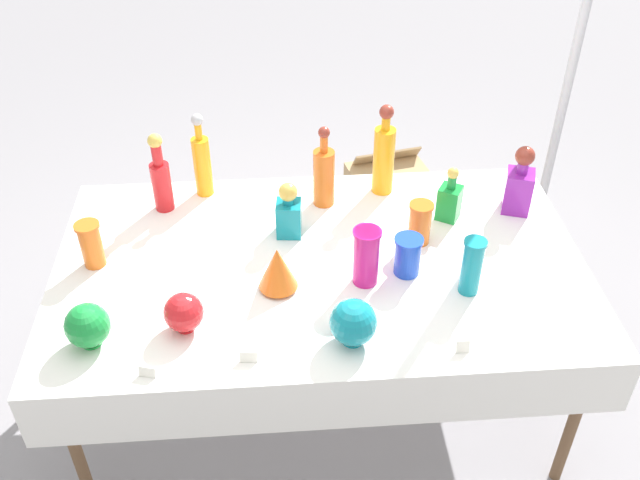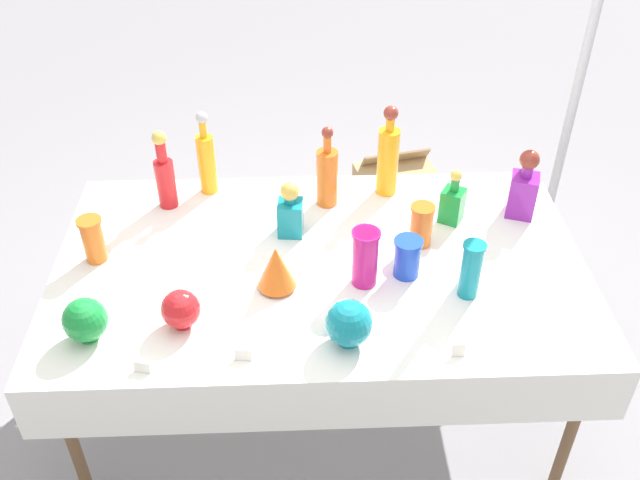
{
  "view_description": "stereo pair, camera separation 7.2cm",
  "coord_description": "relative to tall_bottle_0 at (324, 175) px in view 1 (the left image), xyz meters",
  "views": [
    {
      "loc": [
        -0.16,
        -2.07,
        2.47
      ],
      "look_at": [
        0.0,
        0.0,
        0.86
      ],
      "focal_mm": 40.0,
      "sensor_mm": 36.0,
      "label": 1
    },
    {
      "loc": [
        -0.08,
        -2.07,
        2.47
      ],
      "look_at": [
        0.0,
        0.0,
        0.86
      ],
      "focal_mm": 40.0,
      "sensor_mm": 36.0,
      "label": 2
    }
  ],
  "objects": [
    {
      "name": "tall_bottle_0",
      "position": [
        0.0,
        0.0,
        0.0
      ],
      "size": [
        0.09,
        0.09,
        0.36
      ],
      "color": "orange",
      "rests_on": "display_table"
    },
    {
      "name": "round_bowl_1",
      "position": [
        -0.83,
        -0.75,
        -0.06
      ],
      "size": [
        0.15,
        0.15,
        0.16
      ],
      "color": "#198C38",
      "rests_on": "display_table"
    },
    {
      "name": "ground_plane",
      "position": [
        -0.04,
        -0.38,
        -0.9
      ],
      "size": [
        40.0,
        40.0,
        0.0
      ],
      "primitive_type": "plane",
      "color": "gray"
    },
    {
      "name": "slender_vase_3",
      "position": [
        0.35,
        -0.29,
        -0.05
      ],
      "size": [
        0.09,
        0.09,
        0.17
      ],
      "color": "orange",
      "rests_on": "display_table"
    },
    {
      "name": "price_tag_right",
      "position": [
        -0.63,
        -0.91,
        -0.12
      ],
      "size": [
        0.06,
        0.03,
        0.04
      ],
      "primitive_type": "cube",
      "rotation": [
        -0.21,
        0.0,
        -0.26
      ],
      "color": "white",
      "rests_on": "display_table"
    },
    {
      "name": "slender_vase_0",
      "position": [
        0.47,
        -0.59,
        -0.02
      ],
      "size": [
        0.08,
        0.08,
        0.22
      ],
      "color": "teal",
      "rests_on": "display_table"
    },
    {
      "name": "canopy_pole",
      "position": [
        1.15,
        0.45,
        -0.04
      ],
      "size": [
        0.18,
        0.18,
        2.22
      ],
      "color": "silver",
      "rests_on": "ground"
    },
    {
      "name": "cardboard_box_behind_left",
      "position": [
        0.45,
        0.93,
        -0.74
      ],
      "size": [
        0.49,
        0.39,
        0.4
      ],
      "color": "tan",
      "rests_on": "ground"
    },
    {
      "name": "tall_bottle_1",
      "position": [
        -0.66,
        0.01,
        0.0
      ],
      "size": [
        0.08,
        0.08,
        0.35
      ],
      "color": "red",
      "rests_on": "display_table"
    },
    {
      "name": "tall_bottle_2",
      "position": [
        -0.5,
        0.11,
        0.01
      ],
      "size": [
        0.07,
        0.07,
        0.37
      ],
      "color": "orange",
      "rests_on": "display_table"
    },
    {
      "name": "square_decanter_2",
      "position": [
        0.78,
        -0.11,
        -0.02
      ],
      "size": [
        0.14,
        0.14,
        0.3
      ],
      "color": "purple",
      "rests_on": "display_table"
    },
    {
      "name": "display_table",
      "position": [
        -0.04,
        -0.41,
        -0.19
      ],
      "size": [
        1.99,
        1.18,
        0.76
      ],
      "color": "white",
      "rests_on": "ground"
    },
    {
      "name": "price_tag_left",
      "position": [
        -0.31,
        -0.87,
        -0.12
      ],
      "size": [
        0.06,
        0.02,
        0.04
      ],
      "primitive_type": "cube",
      "rotation": [
        -0.21,
        0.0,
        -0.12
      ],
      "color": "white",
      "rests_on": "display_table"
    },
    {
      "name": "tall_bottle_3",
      "position": [
        0.26,
        0.07,
        0.03
      ],
      "size": [
        0.09,
        0.09,
        0.4
      ],
      "color": "orange",
      "rests_on": "display_table"
    },
    {
      "name": "price_tag_center",
      "position": [
        0.38,
        -0.88,
        -0.12
      ],
      "size": [
        0.05,
        0.02,
        0.05
      ],
      "primitive_type": "cube",
      "rotation": [
        -0.21,
        0.0,
        0.04
      ],
      "color": "white",
      "rests_on": "display_table"
    },
    {
      "name": "round_bowl_0",
      "position": [
        -0.52,
        -0.71,
        -0.07
      ],
      "size": [
        0.13,
        0.13,
        0.14
      ],
      "color": "red",
      "rests_on": "display_table"
    },
    {
      "name": "fluted_vase_0",
      "position": [
        -0.21,
        -0.52,
        -0.05
      ],
      "size": [
        0.14,
        0.14,
        0.18
      ],
      "color": "orange",
      "rests_on": "display_table"
    },
    {
      "name": "slender_vase_1",
      "position": [
        0.27,
        -0.47,
        -0.06
      ],
      "size": [
        0.11,
        0.11,
        0.16
      ],
      "color": "blue",
      "rests_on": "display_table"
    },
    {
      "name": "square_decanter_0",
      "position": [
        -0.15,
        -0.2,
        -0.04
      ],
      "size": [
        0.1,
        0.1,
        0.23
      ],
      "color": "teal",
      "rests_on": "display_table"
    },
    {
      "name": "slender_vase_4",
      "position": [
        0.11,
        -0.51,
        -0.02
      ],
      "size": [
        0.1,
        0.1,
        0.23
      ],
      "color": "#C61972",
      "rests_on": "display_table"
    },
    {
      "name": "slender_vase_2",
      "position": [
        -0.89,
        -0.34,
        -0.04
      ],
      "size": [
        0.09,
        0.09,
        0.18
      ],
      "color": "orange",
      "rests_on": "display_table"
    },
    {
      "name": "round_bowl_2",
      "position": [
        0.03,
        -0.81,
        -0.05
      ],
      "size": [
        0.16,
        0.16,
        0.16
      ],
      "color": "teal",
      "rests_on": "display_table"
    },
    {
      "name": "square_decanter_1",
      "position": [
        0.49,
        -0.14,
        -0.05
      ],
      "size": [
        0.12,
        0.12,
        0.24
      ],
      "color": "#198C38",
      "rests_on": "display_table"
    }
  ]
}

